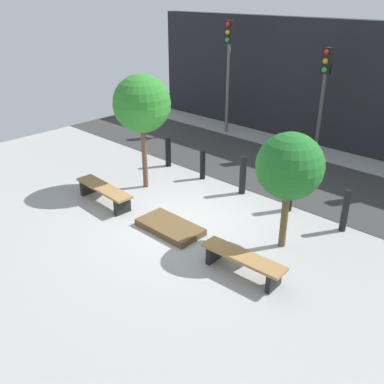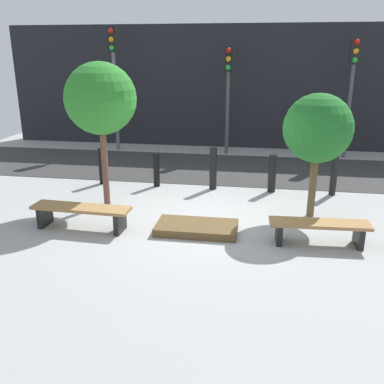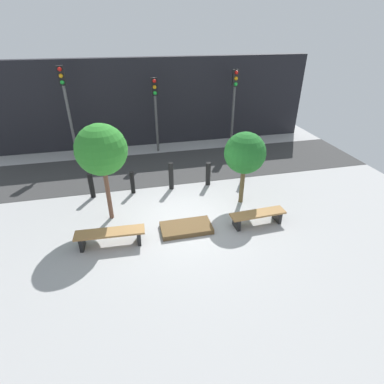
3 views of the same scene
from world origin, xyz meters
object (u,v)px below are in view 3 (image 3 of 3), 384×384
bench_right (258,216)px  tree_behind_left_bench (101,150)px  tree_behind_right_bench (245,153)px  bollard_far_right (243,169)px  bollard_center (171,176)px  bollard_right (208,174)px  planter_bed (186,228)px  traffic_light_mid_west (155,102)px  traffic_light_mid_east (234,95)px  bollard_left (132,182)px  bollard_far_left (91,186)px  traffic_light_west (66,98)px  bench_left (110,235)px

bench_right → tree_behind_left_bench: bearing=159.7°
tree_behind_right_bench → bollard_far_right: 2.13m
bench_right → tree_behind_left_bench: tree_behind_left_bench is taller
tree_behind_left_bench → tree_behind_right_bench: size_ratio=1.23×
bollard_center → bollard_right: (1.46, 0.00, -0.07)m
tree_behind_left_bench → bollard_far_right: size_ratio=3.04×
planter_bed → bollard_center: 2.78m
planter_bed → traffic_light_mid_west: traffic_light_mid_west is taller
bollard_right → traffic_light_mid_east: size_ratio=0.25×
tree_behind_left_bench → bollard_center: (2.25, 1.52, -1.82)m
bollard_left → bollard_center: size_ratio=0.81×
bollard_far_left → bollard_center: bollard_center is taller
tree_behind_left_bench → traffic_light_west: 5.78m
planter_bed → traffic_light_mid_west: 7.15m
tree_behind_left_bench → bollard_left: tree_behind_left_bench is taller
tree_behind_left_bench → bollard_left: bearing=62.5°
traffic_light_mid_west → bollard_center: bearing=-90.0°
tree_behind_left_bench → traffic_light_mid_west: bearing=67.9°
tree_behind_left_bench → bollard_far_left: size_ratio=3.33×
bench_left → traffic_light_mid_west: traffic_light_mid_west is taller
tree_behind_left_bench → planter_bed: bearing=-28.4°
bollard_left → traffic_light_west: size_ratio=0.21×
bollard_far_left → bollard_far_right: 5.83m
bollard_far_left → bollard_right: size_ratio=1.01×
bollard_left → traffic_light_west: 5.24m
bollard_right → traffic_light_mid_east: bearing=59.3°
traffic_light_mid_east → traffic_light_mid_west: bearing=-180.0°
bench_left → traffic_light_mid_east: 9.51m
bench_right → bollard_left: bollard_left is taller
traffic_light_mid_west → traffic_light_mid_east: (3.85, 0.00, 0.15)m
tree_behind_left_bench → bollard_far_left: bearing=113.6°
bench_right → planter_bed: (-2.25, 0.20, -0.23)m
planter_bed → traffic_light_mid_east: (3.85, 6.76, 2.48)m
traffic_light_west → bench_right: bearing=-48.8°
tree_behind_left_bench → bollard_far_right: 5.69m
bollard_center → bollard_right: bollard_center is taller
tree_behind_right_bench → bollard_right: size_ratio=2.73×
bench_left → traffic_light_west: bearing=105.7°
bollard_right → traffic_light_west: bearing=142.8°
planter_bed → bollard_center: (0.00, 2.74, 0.46)m
bollard_center → bollard_far_right: bollard_center is taller
bench_left → bollard_center: bollard_center is taller
planter_bed → traffic_light_mid_east: size_ratio=0.42×
bollard_left → traffic_light_mid_east: bearing=37.2°
bollard_right → bollard_far_right: bollard_far_right is taller
tree_behind_left_bench → traffic_light_west: bearing=106.1°
bollard_left → bollard_right: (2.91, 0.00, 0.03)m
traffic_light_west → traffic_light_mid_west: (3.85, -0.00, -0.38)m
planter_bed → traffic_light_mid_east: traffic_light_mid_east is taller
bollard_right → traffic_light_west: size_ratio=0.23×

